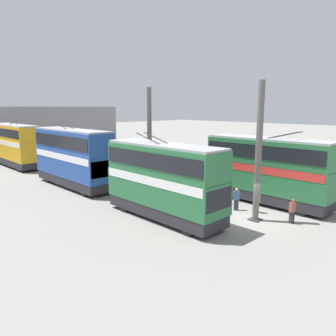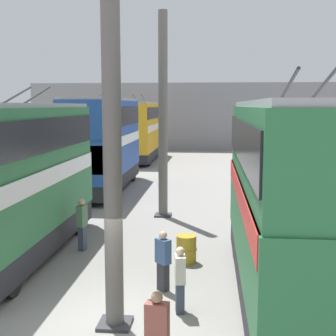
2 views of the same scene
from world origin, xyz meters
name	(u,v)px [view 1 (image 1 of 2)]	position (x,y,z in m)	size (l,w,h in m)	color
ground_plane	(252,219)	(0.00, 0.00, 0.00)	(240.00, 240.00, 0.00)	gray
depot_back_wall	(18,131)	(41.20, 0.00, 3.67)	(0.50, 36.00, 7.34)	gray
support_column_near	(258,155)	(-0.27, 0.00, 4.34)	(0.73, 0.73, 8.93)	#605B56
support_column_far	(149,142)	(10.28, 0.00, 4.34)	(0.73, 0.73, 8.93)	#605B56
bus_left_far	(267,167)	(1.33, -4.06, 2.85)	(9.77, 2.54, 5.64)	black
bus_right_near	(164,177)	(4.17, 4.06, 2.83)	(9.09, 2.54, 5.60)	black
bus_right_mid	(73,154)	(16.37, 4.06, 3.02)	(10.18, 2.54, 5.94)	black
bus_right_far	(14,143)	(31.25, 4.06, 2.96)	(10.88, 2.54, 5.81)	black
person_aisle_foreground	(292,210)	(-2.18, -1.18, 0.86)	(0.30, 0.45, 1.63)	#2D2D33
person_aisle_midway	(236,199)	(1.83, -0.87, 0.86)	(0.47, 0.47, 1.63)	#2D2D33
person_by_right_row	(174,196)	(5.06, 2.23, 0.96)	(0.46, 0.31, 1.80)	#384251
person_by_left_row	(256,201)	(0.53, -1.41, 0.85)	(0.45, 0.30, 1.62)	#384251
oil_drum	(215,197)	(4.14, -1.37, 0.43)	(0.66, 0.66, 0.87)	#B28E23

